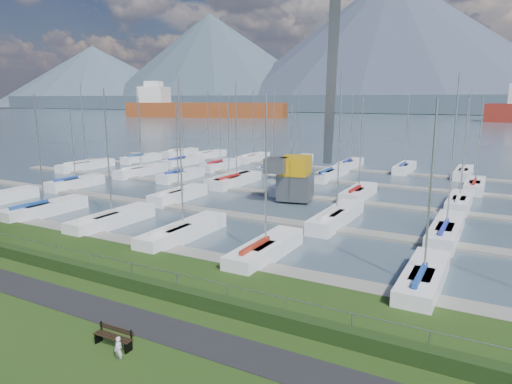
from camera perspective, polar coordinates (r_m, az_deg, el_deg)
The scene contains 12 objects.
path at distance 23.22m, azimuth -18.56°, elevation -13.92°, with size 160.00×2.00×0.04m, color black.
water at distance 277.59m, azimuth 25.59°, elevation 8.41°, with size 800.00×540.00×0.20m, color #425360.
hedge at distance 24.73m, azimuth -14.14°, elevation -11.17°, with size 80.00×0.70×0.70m, color black.
fence at distance 24.70m, azimuth -13.61°, elevation -9.06°, with size 0.04×0.04×80.00m, color gray.
foothill at distance 347.34m, azimuth 26.38°, elevation 9.82°, with size 900.00×80.00×12.00m, color #425361.
mountains at distance 423.28m, azimuth 28.40°, elevation 15.29°, with size 1190.00×360.00×115.00m.
docks at distance 46.84m, azimuth 8.22°, elevation -0.82°, with size 90.00×41.60×0.25m.
bench_right at distance 19.99m, azimuth -17.34°, elevation -16.90°, with size 1.81×0.46×0.85m.
person at distance 19.03m, azimuth -16.85°, elevation -18.01°, with size 0.39×0.26×1.07m, color silver.
crane at distance 45.89m, azimuth 6.19°, elevation 5.99°, with size 6.71×13.18×22.35m.
cargo_ship_west at distance 253.67m, azimuth -7.13°, elevation 10.17°, with size 87.84×42.24×21.50m.
sailboat_fleet at distance 49.83m, azimuth 7.77°, elevation 6.48°, with size 75.88×50.02×13.31m.
Camera 1 is at (15.77, -16.96, 9.79)m, focal length 32.00 mm.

